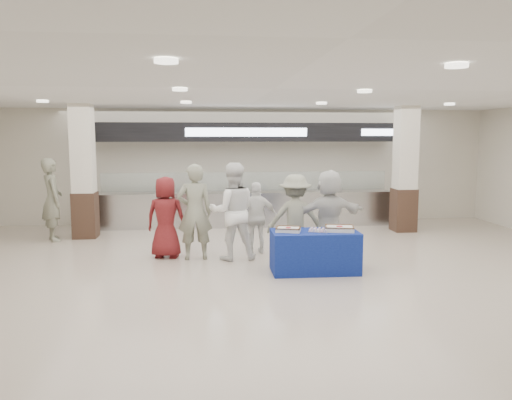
{
  "coord_description": "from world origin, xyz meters",
  "views": [
    {
      "loc": [
        -1.15,
        -8.09,
        2.43
      ],
      "look_at": [
        -0.12,
        1.6,
        1.19
      ],
      "focal_mm": 35.0,
      "sensor_mm": 36.0,
      "label": 1
    }
  ],
  "objects": [
    {
      "name": "chef_short",
      "position": [
        -0.04,
        2.15,
        0.75
      ],
      "size": [
        0.88,
        0.37,
        1.5
      ],
      "primitive_type": "imported",
      "rotation": [
        0.0,
        0.0,
        3.15
      ],
      "color": "white",
      "rests_on": "ground"
    },
    {
      "name": "cupcake_tray",
      "position": [
        0.89,
        0.5,
        0.78
      ],
      "size": [
        0.42,
        0.37,
        0.06
      ],
      "color": "#A1A0A5",
      "rests_on": "display_table"
    },
    {
      "name": "chef_tall",
      "position": [
        -0.58,
        1.65,
        0.96
      ],
      "size": [
        0.99,
        0.8,
        1.93
      ],
      "primitive_type": "imported",
      "rotation": [
        0.0,
        0.0,
        3.21
      ],
      "color": "white",
      "rests_on": "ground"
    },
    {
      "name": "serving_line",
      "position": [
        0.0,
        5.4,
        1.16
      ],
      "size": [
        8.7,
        0.85,
        2.8
      ],
      "color": "#B6B8BD",
      "rests_on": "ground"
    },
    {
      "name": "sheet_cake_left",
      "position": [
        0.35,
        0.56,
        0.8
      ],
      "size": [
        0.5,
        0.43,
        0.09
      ],
      "color": "silver",
      "rests_on": "display_table"
    },
    {
      "name": "civilian_maroon",
      "position": [
        -1.91,
        1.94,
        0.82
      ],
      "size": [
        0.9,
        0.68,
        1.65
      ],
      "primitive_type": "imported",
      "rotation": [
        0.0,
        0.0,
        2.93
      ],
      "color": "maroon",
      "rests_on": "ground"
    },
    {
      "name": "ground",
      "position": [
        0.0,
        0.0,
        0.0
      ],
      "size": [
        14.0,
        14.0,
        0.0
      ],
      "primitive_type": "plane",
      "color": "beige",
      "rests_on": "ground"
    },
    {
      "name": "civilian_white",
      "position": [
        1.31,
        1.44,
        0.9
      ],
      "size": [
        1.73,
        0.85,
        1.79
      ],
      "primitive_type": "imported",
      "rotation": [
        0.0,
        0.0,
        3.34
      ],
      "color": "silver",
      "rests_on": "ground"
    },
    {
      "name": "soldier_a",
      "position": [
        -1.33,
        1.73,
        0.95
      ],
      "size": [
        0.72,
        0.49,
        1.91
      ],
      "primitive_type": "imported",
      "rotation": [
        0.0,
        0.0,
        3.2
      ],
      "color": "gray",
      "rests_on": "ground"
    },
    {
      "name": "sheet_cake_right",
      "position": [
        1.27,
        0.52,
        0.8
      ],
      "size": [
        0.58,
        0.5,
        0.1
      ],
      "color": "silver",
      "rests_on": "display_table"
    },
    {
      "name": "soldier_b",
      "position": [
        0.64,
        1.45,
        0.85
      ],
      "size": [
        1.14,
        0.71,
        1.7
      ],
      "primitive_type": "imported",
      "rotation": [
        0.0,
        0.0,
        3.07
      ],
      "color": "gray",
      "rests_on": "ground"
    },
    {
      "name": "display_table",
      "position": [
        0.83,
        0.55,
        0.38
      ],
      "size": [
        1.56,
        0.81,
        0.75
      ],
      "primitive_type": "cube",
      "rotation": [
        0.0,
        0.0,
        -0.02
      ],
      "color": "navy",
      "rests_on": "ground"
    },
    {
      "name": "soldier_bg",
      "position": [
        -4.68,
        3.92,
        0.97
      ],
      "size": [
        0.73,
        0.84,
        1.94
      ],
      "primitive_type": "imported",
      "rotation": [
        0.0,
        0.0,
        2.04
      ],
      "color": "gray",
      "rests_on": "ground"
    },
    {
      "name": "column_right",
      "position": [
        4.0,
        4.2,
        1.53
      ],
      "size": [
        0.55,
        0.55,
        3.2
      ],
      "color": "#332017",
      "rests_on": "ground"
    },
    {
      "name": "column_left",
      "position": [
        -4.0,
        4.2,
        1.53
      ],
      "size": [
        0.55,
        0.55,
        3.2
      ],
      "color": "#332017",
      "rests_on": "ground"
    }
  ]
}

